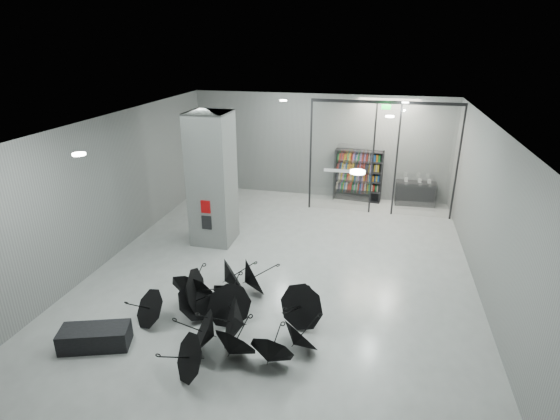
% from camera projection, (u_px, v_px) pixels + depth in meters
% --- Properties ---
extents(room, '(14.00, 14.02, 4.01)m').
position_uv_depth(room, '(278.00, 177.00, 10.44)').
color(room, gray).
rests_on(room, ground).
extents(column, '(1.20, 1.20, 4.00)m').
position_uv_depth(column, '(212.00, 179.00, 13.09)').
color(column, slate).
rests_on(column, ground).
extents(fire_cabinet, '(0.28, 0.04, 0.38)m').
position_uv_depth(fire_cabinet, '(206.00, 207.00, 12.77)').
color(fire_cabinet, '#A50A07').
rests_on(fire_cabinet, column).
extents(info_panel, '(0.30, 0.03, 0.42)m').
position_uv_depth(info_panel, '(207.00, 223.00, 12.95)').
color(info_panel, black).
rests_on(info_panel, column).
extents(exit_sign, '(0.30, 0.06, 0.15)m').
position_uv_depth(exit_sign, '(386.00, 107.00, 14.38)').
color(exit_sign, '#0CE533').
rests_on(exit_sign, room).
extents(glass_partition, '(5.06, 0.08, 4.00)m').
position_uv_depth(glass_partition, '(382.00, 154.00, 15.17)').
color(glass_partition, silver).
rests_on(glass_partition, ground).
extents(bench, '(1.49, 0.99, 0.44)m').
position_uv_depth(bench, '(95.00, 337.00, 8.97)').
color(bench, black).
rests_on(bench, ground).
extents(bookshelf, '(1.84, 0.57, 1.99)m').
position_uv_depth(bookshelf, '(358.00, 175.00, 16.90)').
color(bookshelf, black).
rests_on(bookshelf, ground).
extents(shop_counter, '(1.49, 0.64, 0.88)m').
position_uv_depth(shop_counter, '(415.00, 193.00, 16.62)').
color(shop_counter, black).
rests_on(shop_counter, ground).
extents(umbrella_cluster, '(4.64, 4.30, 1.26)m').
position_uv_depth(umbrella_cluster, '(231.00, 315.00, 9.55)').
color(umbrella_cluster, black).
rests_on(umbrella_cluster, ground).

